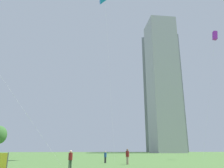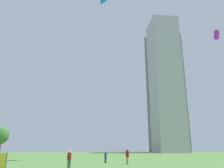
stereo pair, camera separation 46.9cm
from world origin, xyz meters
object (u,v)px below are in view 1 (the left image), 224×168
(person_standing_3, at_px, (105,156))
(distant_highrise_0, at_px, (163,83))
(person_standing_0, at_px, (70,158))
(distant_highrise_1, at_px, (163,94))
(kite_flying_3, at_px, (215,36))
(person_standing_2, at_px, (127,155))

(person_standing_3, distance_m, distant_highrise_0, 97.95)
(person_standing_0, height_order, distant_highrise_1, distant_highrise_1)
(person_standing_3, height_order, distant_highrise_1, distant_highrise_1)
(person_standing_3, xyz_separation_m, kite_flying_3, (23.47, 8.31, 23.95))
(distant_highrise_0, bearing_deg, distant_highrise_1, 70.66)
(person_standing_0, bearing_deg, kite_flying_3, 179.52)
(kite_flying_3, relative_size, distant_highrise_0, 0.35)
(person_standing_3, xyz_separation_m, distant_highrise_0, (36.21, 83.53, 36.14))
(person_standing_3, distance_m, distant_highrise_1, 132.38)
(kite_flying_3, xyz_separation_m, distant_highrise_1, (23.49, 109.45, 14.17))
(distant_highrise_0, xyz_separation_m, distant_highrise_1, (10.75, 34.22, 1.99))
(person_standing_0, xyz_separation_m, kite_flying_3, (27.32, 18.05, 23.86))
(person_standing_2, bearing_deg, kite_flying_3, -97.30)
(kite_flying_3, height_order, distant_highrise_1, distant_highrise_1)
(person_standing_0, relative_size, distant_highrise_1, 0.02)
(person_standing_0, relative_size, kite_flying_3, 0.07)
(person_standing_2, relative_size, kite_flying_3, 0.07)
(person_standing_3, bearing_deg, kite_flying_3, 166.42)
(person_standing_0, distance_m, person_standing_2, 9.02)
(person_standing_2, bearing_deg, person_standing_3, 0.44)
(distant_highrise_1, bearing_deg, person_standing_3, -95.32)
(person_standing_2, relative_size, distant_highrise_0, 0.03)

